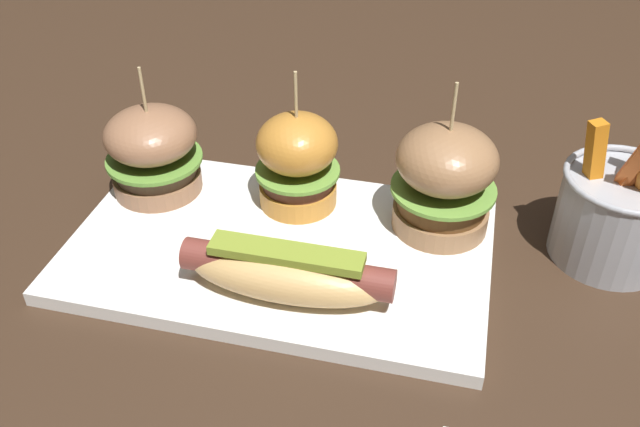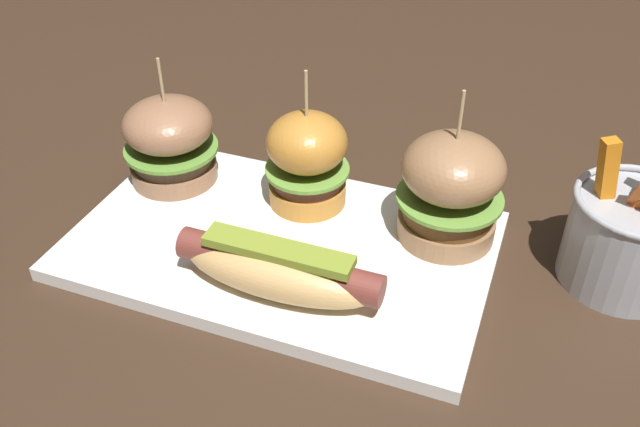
{
  "view_description": "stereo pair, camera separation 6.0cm",
  "coord_description": "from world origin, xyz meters",
  "px_view_note": "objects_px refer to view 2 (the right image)",
  "views": [
    {
      "loc": [
        0.15,
        -0.47,
        0.42
      ],
      "look_at": [
        0.04,
        0.0,
        0.05
      ],
      "focal_mm": 38.73,
      "sensor_mm": 36.0,
      "label": 1
    },
    {
      "loc": [
        0.21,
        -0.45,
        0.42
      ],
      "look_at": [
        0.04,
        0.0,
        0.05
      ],
      "focal_mm": 38.73,
      "sensor_mm": 36.0,
      "label": 2
    }
  ],
  "objects_px": {
    "slider_right": "(451,188)",
    "fries_bucket": "(630,236)",
    "slider_center": "(304,159)",
    "platter_main": "(282,245)",
    "hot_dog": "(279,269)",
    "slider_left": "(170,140)"
  },
  "relations": [
    {
      "from": "slider_right",
      "to": "fries_bucket",
      "type": "height_order",
      "value": "slider_right"
    },
    {
      "from": "slider_center",
      "to": "fries_bucket",
      "type": "relative_size",
      "value": 0.99
    },
    {
      "from": "platter_main",
      "to": "slider_right",
      "type": "xyz_separation_m",
      "value": [
        0.14,
        0.06,
        0.06
      ]
    },
    {
      "from": "slider_center",
      "to": "slider_right",
      "type": "relative_size",
      "value": 0.95
    },
    {
      "from": "platter_main",
      "to": "slider_center",
      "type": "bearing_deg",
      "value": 92.38
    },
    {
      "from": "hot_dog",
      "to": "slider_center",
      "type": "bearing_deg",
      "value": 102.43
    },
    {
      "from": "platter_main",
      "to": "fries_bucket",
      "type": "height_order",
      "value": "fries_bucket"
    },
    {
      "from": "slider_right",
      "to": "slider_left",
      "type": "bearing_deg",
      "value": -178.91
    },
    {
      "from": "slider_left",
      "to": "platter_main",
      "type": "bearing_deg",
      "value": -20.99
    },
    {
      "from": "slider_center",
      "to": "fries_bucket",
      "type": "height_order",
      "value": "slider_center"
    },
    {
      "from": "slider_center",
      "to": "slider_right",
      "type": "bearing_deg",
      "value": -2.08
    },
    {
      "from": "slider_center",
      "to": "slider_left",
      "type": "bearing_deg",
      "value": -175.75
    },
    {
      "from": "slider_left",
      "to": "slider_center",
      "type": "relative_size",
      "value": 0.95
    },
    {
      "from": "platter_main",
      "to": "slider_center",
      "type": "distance_m",
      "value": 0.09
    },
    {
      "from": "platter_main",
      "to": "hot_dog",
      "type": "height_order",
      "value": "hot_dog"
    },
    {
      "from": "fries_bucket",
      "to": "hot_dog",
      "type": "bearing_deg",
      "value": -153.31
    },
    {
      "from": "slider_right",
      "to": "slider_center",
      "type": "bearing_deg",
      "value": 177.92
    },
    {
      "from": "hot_dog",
      "to": "fries_bucket",
      "type": "height_order",
      "value": "fries_bucket"
    },
    {
      "from": "slider_left",
      "to": "fries_bucket",
      "type": "height_order",
      "value": "slider_left"
    },
    {
      "from": "fries_bucket",
      "to": "slider_left",
      "type": "bearing_deg",
      "value": -177.81
    },
    {
      "from": "slider_right",
      "to": "fries_bucket",
      "type": "distance_m",
      "value": 0.16
    },
    {
      "from": "platter_main",
      "to": "hot_dog",
      "type": "distance_m",
      "value": 0.07
    }
  ]
}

